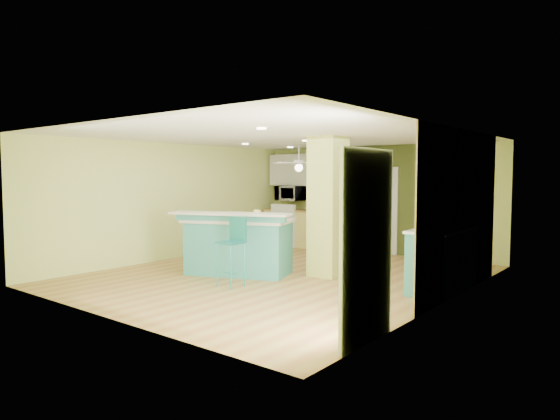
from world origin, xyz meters
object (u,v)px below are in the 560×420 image
object	(u,v)px
bar_stool	(234,240)
fruit_bowl	(327,210)
side_counter	(442,259)
peninsula	(238,245)
canister	(257,215)

from	to	relation	value
bar_stool	fruit_bowl	distance (m)	4.47
side_counter	fruit_bowl	xyz separation A→B (m)	(-3.82, 2.56, 0.48)
peninsula	bar_stool	bearing A→B (deg)	-72.63
canister	peninsula	bearing A→B (deg)	174.92
bar_stool	fruit_bowl	xyz separation A→B (m)	(-1.02, 4.34, 0.22)
peninsula	canister	size ratio (longest dim) A/B	11.91
side_counter	peninsula	bearing A→B (deg)	-163.42
peninsula	fruit_bowl	distance (m)	3.62
bar_stool	fruit_bowl	world-z (taller)	bar_stool
peninsula	side_counter	distance (m)	3.57
peninsula	bar_stool	distance (m)	1.01
fruit_bowl	peninsula	bearing A→B (deg)	-83.69
peninsula	side_counter	xyz separation A→B (m)	(3.42, 1.02, -0.04)
fruit_bowl	canister	xyz separation A→B (m)	(0.89, -3.62, 0.13)
peninsula	fruit_bowl	xyz separation A→B (m)	(-0.40, 3.58, 0.44)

